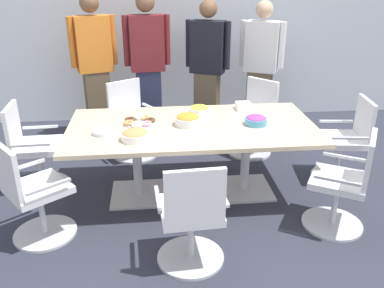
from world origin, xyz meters
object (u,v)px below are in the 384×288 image
office_chair_0 (33,151)px  office_chair_3 (344,187)px  snack_bowl_chips_yellow (199,109)px  donut_platter (139,121)px  office_chair_4 (346,144)px  office_chair_5 (253,121)px  plate_stack (104,132)px  office_chair_2 (192,220)px  napkin_pile (243,106)px  snack_bowl_candy_mix (256,120)px  snack_bowl_cookies (135,135)px  office_chair_1 (33,196)px  person_standing_3 (261,65)px  person_standing_1 (148,63)px  person_standing_2 (207,66)px  office_chair_6 (132,124)px  conference_table (192,137)px  snack_bowl_chips_orange (188,119)px  person_standing_0 (95,64)px

office_chair_0 → office_chair_3: bearing=67.8°
office_chair_0 → snack_bowl_chips_yellow: 1.79m
office_chair_0 → donut_platter: 1.20m
snack_bowl_chips_yellow → office_chair_4: bearing=-6.8°
office_chair_5 → plate_stack: bearing=81.3°
office_chair_2 → napkin_pile: size_ratio=5.97×
office_chair_0 → plate_stack: bearing=59.0°
office_chair_2 → snack_bowl_chips_yellow: size_ratio=4.20×
snack_bowl_candy_mix → snack_bowl_cookies: 1.19m
office_chair_1 → office_chair_4: same height
office_chair_2 → person_standing_3: (1.23, 2.82, 0.52)m
office_chair_3 → office_chair_0: bearing=101.2°
office_chair_5 → napkin_pile: (-0.26, -0.53, 0.38)m
person_standing_1 → person_standing_2: bearing=172.7°
person_standing_2 → person_standing_1: bearing=22.3°
person_standing_3 → snack_bowl_candy_mix: person_standing_3 is taller
office_chair_1 → office_chair_5: same height
office_chair_0 → office_chair_4: 3.32m
office_chair_2 → person_standing_1: (-0.30, 2.81, 0.59)m
office_chair_6 → person_standing_3: bearing=169.9°
office_chair_1 → person_standing_3: size_ratio=0.51×
conference_table → napkin_pile: 0.75m
office_chair_2 → snack_bowl_chips_orange: (0.07, 1.12, 0.40)m
office_chair_0 → person_standing_3: size_ratio=0.51×
snack_bowl_chips_orange → donut_platter: (-0.47, 0.08, -0.03)m
person_standing_2 → snack_bowl_chips_orange: (-0.42, -1.66, -0.13)m
snack_bowl_chips_orange → snack_bowl_cookies: size_ratio=0.99×
office_chair_2 → snack_bowl_chips_yellow: office_chair_2 is taller
conference_table → office_chair_5: 1.30m
office_chair_3 → office_chair_6: bearing=78.1°
snack_bowl_candy_mix → plate_stack: snack_bowl_candy_mix is taller
office_chair_6 → person_standing_3: 1.96m
person_standing_3 → donut_platter: size_ratio=5.59×
person_standing_0 → person_standing_3: bearing=161.2°
office_chair_2 → donut_platter: office_chair_2 is taller
office_chair_3 → person_standing_3: 2.52m
office_chair_5 → snack_bowl_candy_mix: size_ratio=4.22×
office_chair_6 → napkin_pile: 1.43m
office_chair_0 → office_chair_5: same height
office_chair_6 → person_standing_2: person_standing_2 is taller
office_chair_2 → person_standing_0: person_standing_0 is taller
snack_bowl_chips_orange → donut_platter: snack_bowl_chips_orange is taller
office_chair_6 → napkin_pile: bearing=122.1°
person_standing_1 → conference_table: bearing=98.7°
person_standing_1 → office_chair_4: bearing=138.5°
snack_bowl_candy_mix → office_chair_2: bearing=-124.8°
office_chair_1 → office_chair_2: (1.29, -0.47, 0.00)m
office_chair_0 → office_chair_1: bearing=11.5°
person_standing_0 → snack_bowl_chips_yellow: 1.86m
person_standing_2 → donut_platter: (-0.89, -1.58, -0.17)m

